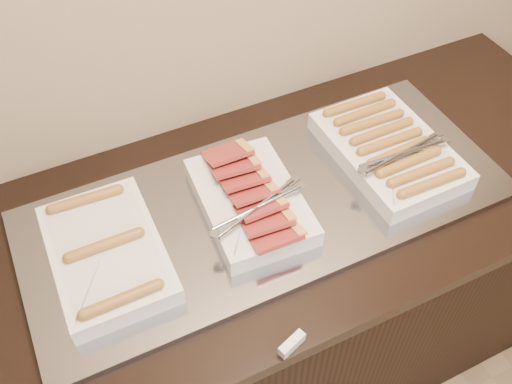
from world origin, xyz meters
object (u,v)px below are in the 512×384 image
dish_left (107,253)px  dish_center (251,200)px  counter (257,303)px  dish_right (389,149)px  warming_tray (267,204)px

dish_left → dish_center: bearing=-0.1°
counter → dish_right: dish_right is taller
warming_tray → dish_left: size_ratio=3.33×
dish_left → dish_right: (0.76, -0.00, 0.01)m
dish_left → dish_right: dish_right is taller
counter → dish_right: 0.63m
warming_tray → dish_left: dish_left is taller
counter → warming_tray: warming_tray is taller
warming_tray → dish_center: 0.06m
dish_left → dish_center: size_ratio=1.00×
counter → warming_tray: 0.46m
counter → dish_right: bearing=-0.5°
dish_center → dish_right: 0.40m
warming_tray → dish_right: dish_right is taller
warming_tray → counter: bearing=180.0°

